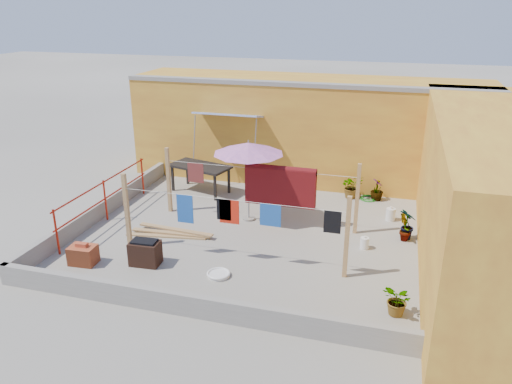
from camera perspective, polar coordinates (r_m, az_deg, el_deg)
ground at (r=12.38m, az=-0.78°, el=-4.83°), size 80.00×80.00×0.00m
wall_back at (r=16.06m, az=5.81°, el=7.21°), size 11.00×3.27×3.21m
wall_right at (r=11.49m, az=24.86°, el=-0.30°), size 2.40×9.00×3.20m
parapet_front at (r=9.35m, az=-7.31°, el=-12.73°), size 8.30×0.16×0.44m
parapet_left at (r=13.94m, az=-17.06°, el=-1.79°), size 0.16×7.30×0.44m
red_railing at (r=13.48m, az=-16.91°, el=-0.24°), size 0.05×4.20×1.10m
clothesline_rig at (r=12.37m, az=2.07°, el=0.24°), size 5.09×2.35×1.80m
patio_umbrella at (r=12.54m, az=-0.87°, el=4.97°), size 2.22×2.22×2.16m
outdoor_table at (r=14.96m, az=-6.40°, el=2.76°), size 1.95×1.31×0.84m
brick_stack at (r=11.60m, az=-19.16°, el=-6.78°), size 0.59×0.45×0.50m
lumber_pile at (r=12.47m, az=-9.70°, el=-4.62°), size 2.15×0.60×0.13m
brazier at (r=11.17m, az=-12.55°, el=-6.77°), size 0.66×0.46×0.57m
white_basin at (r=10.60m, az=-4.31°, el=-9.35°), size 0.50×0.50×0.09m
water_jug_a at (r=11.89m, az=12.29°, el=-5.73°), size 0.20×0.20×0.32m
water_jug_b at (r=13.55m, az=15.13°, el=-2.48°), size 0.24×0.24×0.38m
green_hose at (r=14.88m, az=12.73°, el=-0.69°), size 0.49×0.49×0.07m
plant_back_a at (r=14.80m, az=10.89°, el=0.63°), size 0.80×0.76×0.69m
plant_back_b at (r=14.77m, az=13.67°, el=0.27°), size 0.45×0.45×0.65m
plant_right_a at (r=12.40m, az=16.81°, el=-3.60°), size 0.52×0.53×0.84m
plant_right_b at (r=12.53m, az=16.77°, el=-3.77°), size 0.47×0.46×0.67m
plant_right_c at (r=9.60m, az=15.95°, el=-11.88°), size 0.70×0.72×0.61m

